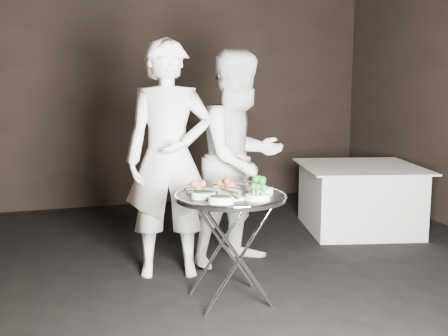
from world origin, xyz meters
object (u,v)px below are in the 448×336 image
object	(u,v)px
serving_tray	(231,197)
waiter_left	(169,159)
waiter_right	(241,159)
tray_stand	(230,244)
dining_table	(359,198)

from	to	relation	value
serving_tray	waiter_left	size ratio (longest dim) A/B	0.41
serving_tray	waiter_right	xyz separation A→B (m)	(0.36, 0.80, 0.15)
tray_stand	serving_tray	xyz separation A→B (m)	(-0.00, -0.00, 0.34)
waiter_left	waiter_right	size ratio (longest dim) A/B	1.04
serving_tray	waiter_left	xyz separation A→B (m)	(-0.29, 0.71, 0.18)
waiter_left	waiter_right	world-z (taller)	waiter_left
tray_stand	dining_table	world-z (taller)	tray_stand
dining_table	serving_tray	bearing A→B (deg)	-143.03
tray_stand	serving_tray	bearing A→B (deg)	-108.43
waiter_left	waiter_right	xyz separation A→B (m)	(0.64, 0.09, -0.04)
tray_stand	waiter_right	bearing A→B (deg)	65.95
waiter_right	dining_table	size ratio (longest dim) A/B	1.52
tray_stand	waiter_left	xyz separation A→B (m)	(-0.29, 0.71, 0.53)
serving_tray	dining_table	distance (m)	2.43
waiter_left	tray_stand	bearing A→B (deg)	-56.98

